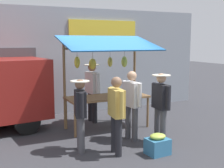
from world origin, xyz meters
TOP-DOWN VIEW (x-y plane):
  - ground_plane at (0.00, 0.00)m, footprint 40.00×40.00m
  - street_backdrop at (0.04, -2.20)m, footprint 9.00×0.30m
  - market_stall at (-0.02, -0.03)m, footprint 2.50×1.46m
  - vendor_with_sunhat at (0.13, -0.75)m, footprint 0.45×0.72m
  - shopper_in_striped_shirt at (-0.63, 1.59)m, footprint 0.42×0.69m
  - shopper_with_shopping_bag at (0.61, 1.80)m, footprint 0.27×0.69m
  - shopper_with_ponytail at (-0.12, 1.14)m, footprint 0.27×0.70m
  - shopper_in_grey_tee at (1.22, 1.31)m, footprint 0.40×0.66m
  - produce_crate_near at (-0.16, 2.18)m, footprint 0.48×0.41m

SIDE VIEW (x-z plane):
  - ground_plane at x=0.00m, z-range 0.00..0.00m
  - produce_crate_near at x=-0.16m, z-range -0.02..0.43m
  - shopper_in_grey_tee at x=1.22m, z-range 0.13..1.69m
  - shopper_with_shopping_bag at x=0.61m, z-range 0.13..1.76m
  - shopper_in_striped_shirt at x=-0.63m, z-range 0.15..1.77m
  - shopper_with_ponytail at x=-0.12m, z-range 0.13..1.79m
  - vendor_with_sunhat at x=0.13m, z-range 0.17..1.89m
  - market_stall at x=-0.02m, z-range 0.29..2.79m
  - street_backdrop at x=0.04m, z-range 0.00..3.40m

